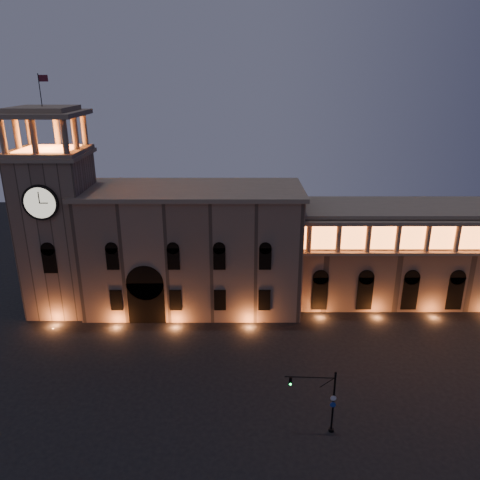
# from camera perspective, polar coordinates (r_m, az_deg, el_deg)

# --- Properties ---
(ground) EXTENTS (160.00, 160.00, 0.00)m
(ground) POSITION_cam_1_polar(r_m,az_deg,el_deg) (52.25, -5.44, -18.73)
(ground) COLOR black
(ground) RESTS_ON ground
(government_building) EXTENTS (30.80, 12.80, 17.60)m
(government_building) POSITION_cam_1_polar(r_m,az_deg,el_deg) (67.32, -5.79, -0.97)
(government_building) COLOR #7E6552
(government_building) RESTS_ON ground
(clock_tower) EXTENTS (9.80, 9.80, 32.40)m
(clock_tower) POSITION_cam_1_polar(r_m,az_deg,el_deg) (69.56, -21.26, 1.68)
(clock_tower) COLOR #7E6552
(clock_tower) RESTS_ON ground
(colonnade_wing) EXTENTS (40.60, 11.50, 14.50)m
(colonnade_wing) POSITION_cam_1_polar(r_m,az_deg,el_deg) (74.55, 21.48, -1.40)
(colonnade_wing) COLOR #79604D
(colonnade_wing) RESTS_ON ground
(traffic_light) EXTENTS (4.90, 0.61, 6.72)m
(traffic_light) POSITION_cam_1_polar(r_m,az_deg,el_deg) (46.88, 10.27, -18.68)
(traffic_light) COLOR black
(traffic_light) RESTS_ON ground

